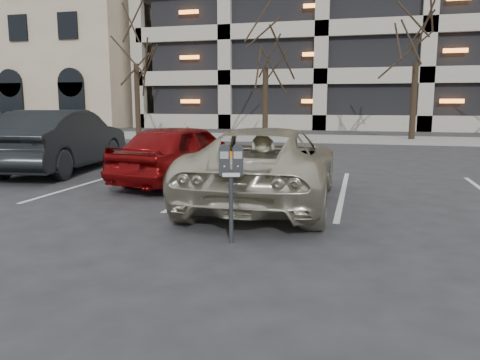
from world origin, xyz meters
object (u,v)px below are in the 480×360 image
(parking_meter, at_px, (231,170))
(car_dark, at_px, (62,141))
(tree_c, at_px, (419,12))
(car_red, at_px, (183,153))
(tree_b, at_px, (266,23))
(tree_a, at_px, (134,18))
(suv_silver, at_px, (267,165))

(parking_meter, height_order, car_dark, car_dark)
(tree_c, bearing_deg, car_red, -114.58)
(tree_b, bearing_deg, parking_meter, -79.90)
(tree_a, bearing_deg, car_dark, -71.92)
(tree_b, distance_m, parking_meter, 18.48)
(tree_b, distance_m, suv_silver, 16.13)
(tree_a, distance_m, car_red, 16.50)
(suv_silver, relative_size, car_red, 1.26)
(suv_silver, height_order, car_red, suv_silver)
(car_red, height_order, car_dark, car_dark)
(tree_a, distance_m, tree_b, 7.02)
(car_red, distance_m, car_dark, 3.88)
(tree_c, bearing_deg, tree_a, 180.00)
(tree_a, distance_m, tree_c, 14.00)
(tree_a, distance_m, parking_meter, 20.97)
(car_dark, bearing_deg, suv_silver, 149.53)
(tree_c, height_order, car_red, tree_c)
(tree_b, xyz_separation_m, tree_c, (7.00, 0.00, 0.17))
(tree_c, bearing_deg, parking_meter, -102.38)
(tree_a, bearing_deg, car_red, -59.68)
(tree_b, xyz_separation_m, suv_silver, (3.08, -15.04, -4.95))
(tree_b, distance_m, tree_c, 7.00)
(tree_a, bearing_deg, suv_silver, -56.16)
(tree_a, bearing_deg, tree_b, 0.00)
(suv_silver, xyz_separation_m, car_dark, (-6.00, 2.52, 0.12))
(tree_b, height_order, parking_meter, tree_b)
(tree_c, relative_size, car_dark, 1.64)
(tree_a, xyz_separation_m, tree_b, (7.00, 0.00, -0.53))
(tree_c, relative_size, parking_meter, 6.44)
(parking_meter, xyz_separation_m, suv_silver, (-0.05, 2.56, -0.27))
(tree_a, relative_size, tree_b, 1.09)
(tree_c, bearing_deg, suv_silver, -104.59)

